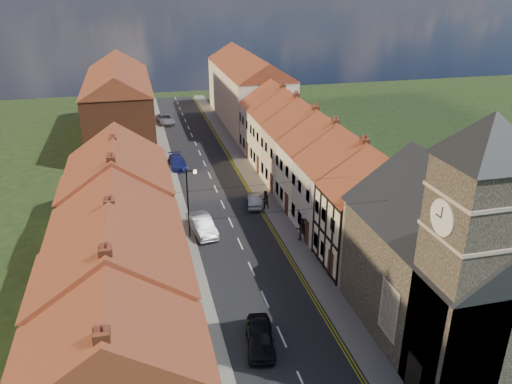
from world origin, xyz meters
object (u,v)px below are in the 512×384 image
at_px(pedestrian_left, 194,318).
at_px(pedestrian_right_b, 265,200).
at_px(car_mid, 202,225).
at_px(car_far, 177,162).
at_px(lamppost, 189,200).
at_px(car_near, 260,337).
at_px(pedestrian_right, 301,229).
at_px(car_mid_b, 254,200).
at_px(car_distant, 165,119).
at_px(church, 458,256).

height_order(pedestrian_left, pedestrian_right_b, pedestrian_right_b).
bearing_deg(car_mid, car_far, 82.32).
distance_m(lamppost, car_mid, 3.03).
xyz_separation_m(car_near, pedestrian_left, (-3.60, 2.41, 0.24)).
xyz_separation_m(pedestrian_left, pedestrian_right, (10.16, 9.41, 0.15)).
xyz_separation_m(lamppost, pedestrian_right_b, (7.51, 4.00, -2.53)).
bearing_deg(car_mid_b, car_near, 88.24).
bearing_deg(car_distant, car_far, -96.98).
height_order(car_mid_b, pedestrian_right_b, pedestrian_right_b).
distance_m(car_mid, car_distant, 36.47).
bearing_deg(pedestrian_left, car_mid_b, 56.67).
relative_size(church, car_near, 3.78).
height_order(car_distant, pedestrian_right, pedestrian_right).
distance_m(car_far, pedestrian_left, 29.59).
distance_m(car_near, car_mid_b, 20.06).
xyz_separation_m(car_near, car_mid, (-1.28, 15.17, 0.07)).
height_order(car_far, car_distant, car_distant).
relative_size(car_far, pedestrian_right, 2.29).
xyz_separation_m(car_far, pedestrian_right, (8.26, -20.12, 0.44)).
xyz_separation_m(church, pedestrian_right_b, (-5.66, 20.68, -4.87)).
xyz_separation_m(lamppost, car_near, (2.31, -14.52, -2.85)).
distance_m(pedestrian_left, pedestrian_right_b, 18.36).
distance_m(car_near, car_mid, 15.22).
bearing_deg(pedestrian_right, church, 121.96).
distance_m(church, car_mid_b, 23.25).
bearing_deg(car_far, car_mid_b, -66.98).
distance_m(church, pedestrian_right_b, 21.98).
xyz_separation_m(church, pedestrian_right, (-4.30, 13.98, -4.79)).
bearing_deg(lamppost, car_far, 87.99).
height_order(church, pedestrian_left, church).
relative_size(car_mid_b, pedestrian_right_b, 2.11).
bearing_deg(car_mid, pedestrian_left, -109.45).
bearing_deg(pedestrian_right_b, car_distant, -80.76).
bearing_deg(church, car_mid_b, 106.50).
xyz_separation_m(car_near, car_far, (-1.70, 31.95, -0.04)).
distance_m(lamppost, pedestrian_left, 12.46).
relative_size(car_distant, pedestrian_right_b, 2.78).
distance_m(car_distant, pedestrian_right, 40.63).
relative_size(church, pedestrian_right, 7.90).
height_order(car_near, car_mid_b, car_near).
bearing_deg(lamppost, pedestrian_left, -96.07).
height_order(church, pedestrian_right_b, church).
height_order(lamppost, pedestrian_right, lamppost).
distance_m(lamppost, car_mid_b, 8.91).
bearing_deg(car_near, car_distant, 101.52).
height_order(lamppost, car_far, lamppost).
height_order(church, car_far, church).
xyz_separation_m(pedestrian_right, pedestrian_right_b, (-1.36, 6.70, -0.08)).
xyz_separation_m(church, pedestrian_left, (-14.46, 4.57, -4.95)).
distance_m(church, car_far, 36.71).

